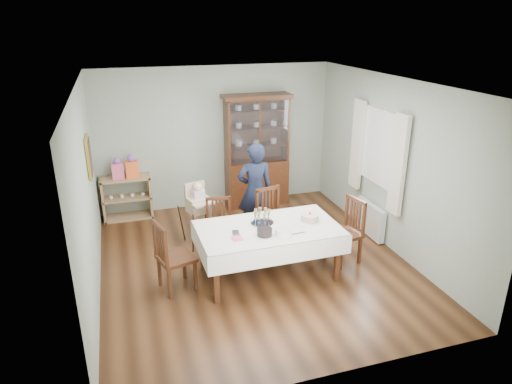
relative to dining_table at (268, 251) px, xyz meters
name	(u,v)px	position (x,y,z in m)	size (l,w,h in m)	color
floor	(254,262)	(-0.09, 0.41, -0.38)	(5.00, 5.00, 0.00)	#593319
room_shell	(243,146)	(-0.09, 0.94, 1.32)	(5.00, 5.00, 5.00)	#9EAA99
dining_table	(268,251)	(0.00, 0.00, 0.00)	(2.01, 1.17, 0.76)	#4B2512
china_cabinet	(257,149)	(0.66, 2.67, 0.74)	(1.30, 0.48, 2.18)	#4B2512
sideboard	(127,198)	(-1.84, 2.69, 0.02)	(0.90, 0.38, 0.80)	tan
picture_frame	(89,157)	(-2.31, 1.21, 1.27)	(0.04, 0.48, 0.58)	gold
window	(380,148)	(2.13, 0.71, 1.17)	(0.04, 1.02, 1.22)	white
curtain_left	(398,165)	(2.07, 0.09, 1.07)	(0.07, 0.30, 1.55)	silver
curtain_right	(357,145)	(2.07, 1.33, 1.07)	(0.07, 0.30, 1.55)	silver
radiator	(370,219)	(2.07, 0.71, -0.08)	(0.10, 0.80, 0.55)	white
chair_far_left	(220,239)	(-0.53, 0.80, -0.11)	(0.46, 0.46, 0.91)	#4B2512
chair_far_right	(273,232)	(0.34, 0.75, -0.09)	(0.53, 0.53, 0.99)	#4B2512
chair_end_left	(176,269)	(-1.32, 0.04, -0.08)	(0.56, 0.56, 1.01)	#4B2512
chair_end_right	(344,243)	(1.23, 0.05, -0.09)	(0.53, 0.53, 1.00)	#4B2512
woman	(255,191)	(0.20, 1.30, 0.43)	(0.60, 0.39, 1.64)	black
high_chair	(199,219)	(-0.75, 1.32, 0.03)	(0.57, 0.57, 1.05)	black
champagne_tray	(262,219)	(-0.05, 0.15, 0.44)	(0.34, 0.34, 0.21)	silver
birthday_cake	(310,218)	(0.63, 0.02, 0.43)	(0.30, 0.30, 0.20)	white
plate_stack_dark	(265,232)	(-0.13, -0.22, 0.42)	(0.21, 0.21, 0.10)	black
plate_stack_white	(283,232)	(0.11, -0.29, 0.42)	(0.22, 0.22, 0.10)	white
napkin_stack	(237,238)	(-0.51, -0.22, 0.38)	(0.13, 0.13, 0.02)	#F85B8A
cutlery	(233,233)	(-0.52, -0.04, 0.38)	(0.12, 0.17, 0.01)	silver
cake_knife	(295,234)	(0.28, -0.31, 0.38)	(0.28, 0.03, 0.01)	silver
gift_bag_pink	(118,169)	(-1.95, 2.67, 0.59)	(0.21, 0.14, 0.38)	#F85B8A
gift_bag_orange	(132,167)	(-1.70, 2.67, 0.60)	(0.23, 0.17, 0.42)	orange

